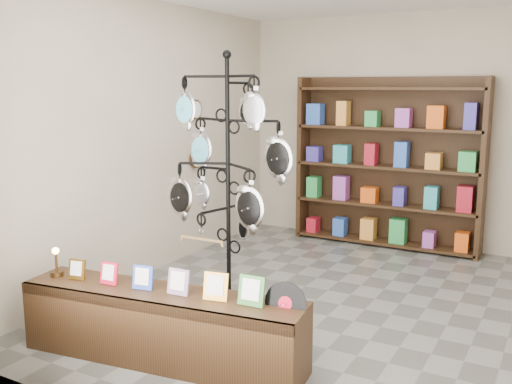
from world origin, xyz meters
The scene contains 6 objects.
ground centered at (0.00, 0.00, 0.00)m, with size 5.00×5.00×0.00m, color slate.
room_envelope centered at (0.00, 0.00, 1.85)m, with size 5.00×5.00×5.00m.
display_tree centered at (-0.64, -0.59, 1.38)m, with size 1.23×1.07×2.39m.
front_shelf centered at (-0.54, -1.73, 0.28)m, with size 2.29×0.75×0.80m.
back_shelving centered at (0.00, 2.30, 1.03)m, with size 2.42×0.36×2.20m.
wall_clocks centered at (-1.97, 0.80, 1.50)m, with size 0.03×0.24×0.84m.
Camera 1 is at (2.08, -4.95, 2.08)m, focal length 40.00 mm.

